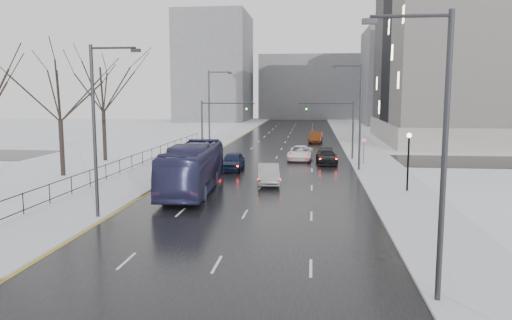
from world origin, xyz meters
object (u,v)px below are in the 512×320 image
(mast_signal_left, at_px, (211,122))
(sedan_right_cross, at_px, (300,153))
(bus, at_px, (193,168))
(sedan_right_far, at_px, (327,157))
(no_uturn_sign, at_px, (364,143))
(sedan_right_distant, at_px, (316,137))
(tree_park_e, at_px, (105,161))
(streetlight_r_near, at_px, (438,144))
(streetlight_r_mid, at_px, (358,112))
(tree_park_d, at_px, (63,177))
(streetlight_l_near, at_px, (98,123))
(sedan_center_near, at_px, (233,161))
(streetlight_l_far, at_px, (211,107))
(mast_signal_right, at_px, (343,123))
(sedan_right_near, at_px, (268,174))
(lamppost_r_mid, at_px, (408,153))

(mast_signal_left, relative_size, sedan_right_cross, 1.17)
(bus, xyz_separation_m, sedan_right_far, (10.30, 15.98, -1.04))
(no_uturn_sign, distance_m, sedan_right_distant, 23.34)
(tree_park_e, bearing_deg, bus, -48.88)
(streetlight_r_near, relative_size, streetlight_r_mid, 1.00)
(tree_park_d, height_order, streetlight_l_near, streetlight_l_near)
(streetlight_r_near, bearing_deg, streetlight_l_near, 148.52)
(sedan_center_near, relative_size, sedan_right_distant, 0.98)
(streetlight_l_far, bearing_deg, bus, -81.79)
(streetlight_l_near, xyz_separation_m, mast_signal_right, (15.49, 28.00, -1.51))
(mast_signal_right, xyz_separation_m, sedan_right_near, (-6.83, -15.66, -3.26))
(streetlight_r_near, height_order, sedan_right_far, streetlight_r_near)
(sedan_right_far, bearing_deg, tree_park_e, 178.32)
(bus, relative_size, sedan_center_near, 2.55)
(streetlight_l_far, xyz_separation_m, sedan_right_near, (8.67, -19.66, -4.77))
(streetlight_r_near, xyz_separation_m, lamppost_r_mid, (2.83, 20.00, -2.67))
(mast_signal_right, bearing_deg, streetlight_r_near, -88.73)
(lamppost_r_mid, relative_size, sedan_right_cross, 0.77)
(sedan_right_near, height_order, sedan_right_far, sedan_right_near)
(lamppost_r_mid, relative_size, mast_signal_left, 0.66)
(sedan_right_near, bearing_deg, streetlight_l_near, -131.97)
(tree_park_e, bearing_deg, streetlight_r_mid, -8.63)
(sedan_right_near, bearing_deg, sedan_right_cross, 74.69)
(tree_park_e, xyz_separation_m, streetlight_r_near, (26.37, -34.00, 5.62))
(tree_park_e, bearing_deg, mast_signal_left, 20.19)
(no_uturn_sign, height_order, sedan_center_near, no_uturn_sign)
(sedan_center_near, bearing_deg, streetlight_l_far, 109.08)
(sedan_right_distant, bearing_deg, tree_park_d, -118.60)
(no_uturn_sign, xyz_separation_m, sedan_right_distant, (-4.70, 22.82, -1.43))
(tree_park_d, distance_m, mast_signal_left, 17.96)
(mast_signal_right, xyz_separation_m, sedan_right_cross, (-4.62, -0.76, -3.30))
(tree_park_d, relative_size, bus, 0.99)
(tree_park_e, distance_m, streetlight_r_mid, 27.25)
(sedan_right_distant, bearing_deg, mast_signal_left, -116.55)
(streetlight_l_near, bearing_deg, no_uturn_sign, 54.11)
(streetlight_l_near, xyz_separation_m, no_uturn_sign, (17.37, 24.00, -3.32))
(streetlight_l_far, bearing_deg, tree_park_d, -118.15)
(sedan_center_near, bearing_deg, streetlight_r_near, -69.03)
(sedan_right_far, bearing_deg, sedan_right_cross, 133.77)
(sedan_center_near, bearing_deg, sedan_right_cross, 51.69)
(streetlight_r_near, relative_size, sedan_right_cross, 1.80)
(sedan_right_far, bearing_deg, sedan_center_near, -151.78)
(streetlight_r_mid, bearing_deg, bus, -138.80)
(lamppost_r_mid, bearing_deg, no_uturn_sign, 97.33)
(bus, bearing_deg, sedan_right_cross, 64.80)
(tree_park_d, xyz_separation_m, streetlight_l_near, (9.63, -14.00, 5.62))
(tree_park_d, bearing_deg, sedan_right_cross, 32.84)
(bus, bearing_deg, sedan_center_near, 79.73)
(tree_park_e, bearing_deg, mast_signal_right, 8.90)
(mast_signal_right, relative_size, sedan_right_distant, 1.28)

